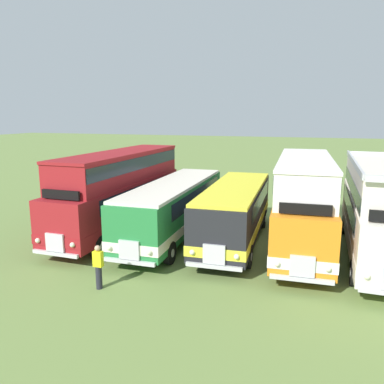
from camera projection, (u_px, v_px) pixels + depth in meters
ground_plane at (266, 245)px, 19.49m from camera, size 200.00×200.00×0.00m
bus_first_in_row at (121, 187)px, 21.75m from camera, size 2.70×11.61×4.49m
bus_second_in_row at (175, 205)px, 20.70m from camera, size 2.76×11.08×2.99m
bus_third_in_row at (235, 209)px, 19.74m from camera, size 2.94×10.06×2.99m
bus_fourth_in_row at (304, 198)px, 18.90m from camera, size 3.02×10.94×4.49m
bus_fifth_in_row at (379, 207)px, 17.55m from camera, size 2.68×10.58×4.52m
marshal_person at (98, 267)px, 14.49m from camera, size 0.36×0.24×1.73m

